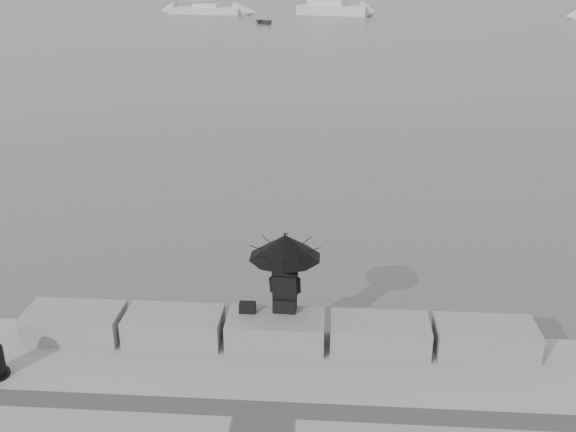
# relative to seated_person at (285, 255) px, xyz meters

# --- Properties ---
(ground) EXTENTS (360.00, 360.00, 0.00)m
(ground) POSITION_rel_seated_person_xyz_m (-0.13, 0.17, -2.01)
(ground) COLOR #4A4D50
(ground) RESTS_ON ground
(stone_block_far_left) EXTENTS (1.60, 0.80, 0.50)m
(stone_block_far_left) POSITION_rel_seated_person_xyz_m (-3.53, -0.28, -1.26)
(stone_block_far_left) COLOR slate
(stone_block_far_left) RESTS_ON promenade
(stone_block_left) EXTENTS (1.60, 0.80, 0.50)m
(stone_block_left) POSITION_rel_seated_person_xyz_m (-1.83, -0.28, -1.26)
(stone_block_left) COLOR slate
(stone_block_left) RESTS_ON promenade
(stone_block_centre) EXTENTS (1.60, 0.80, 0.50)m
(stone_block_centre) POSITION_rel_seated_person_xyz_m (-0.13, -0.28, -1.26)
(stone_block_centre) COLOR slate
(stone_block_centre) RESTS_ON promenade
(stone_block_right) EXTENTS (1.60, 0.80, 0.50)m
(stone_block_right) POSITION_rel_seated_person_xyz_m (1.57, -0.28, -1.26)
(stone_block_right) COLOR slate
(stone_block_right) RESTS_ON promenade
(stone_block_far_right) EXTENTS (1.60, 0.80, 0.50)m
(stone_block_far_right) POSITION_rel_seated_person_xyz_m (3.27, -0.28, -1.26)
(stone_block_far_right) COLOR slate
(stone_block_far_right) RESTS_ON promenade
(seated_person) EXTENTS (1.19, 1.19, 1.39)m
(seated_person) POSITION_rel_seated_person_xyz_m (0.00, 0.00, 0.00)
(seated_person) COLOR black
(seated_person) RESTS_ON stone_block_centre
(bag) EXTENTS (0.27, 0.15, 0.17)m
(bag) POSITION_rel_seated_person_xyz_m (-0.62, -0.14, -0.92)
(bag) COLOR black
(bag) RESTS_ON stone_block_centre
(sailboat_left) EXTENTS (9.16, 3.74, 12.90)m
(sailboat_left) POSITION_rel_seated_person_xyz_m (-15.09, 72.16, -1.50)
(sailboat_left) COLOR silver
(sailboat_left) RESTS_ON ground
(motor_cruiser) EXTENTS (9.14, 5.49, 4.50)m
(motor_cruiser) POSITION_rel_seated_person_xyz_m (0.53, 71.68, -1.11)
(motor_cruiser) COLOR silver
(motor_cruiser) RESTS_ON ground
(dinghy) EXTENTS (2.98, 2.69, 0.48)m
(dinghy) POSITION_rel_seated_person_xyz_m (-6.63, 60.37, -1.77)
(dinghy) COLOR gray
(dinghy) RESTS_ON ground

